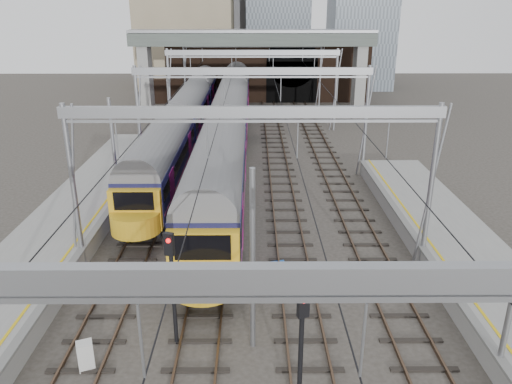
{
  "coord_description": "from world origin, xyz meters",
  "views": [
    {
      "loc": [
        0.02,
        -13.44,
        12.0
      ],
      "look_at": [
        0.18,
        11.93,
        2.4
      ],
      "focal_mm": 35.0,
      "sensor_mm": 36.0,
      "label": 1
    }
  ],
  "objects_px": {
    "train_second": "(190,111)",
    "signal_near_centre": "(301,339)",
    "signal_near_left": "(172,275)",
    "train_main": "(234,97)",
    "relay_cabinet": "(86,356)"
  },
  "relations": [
    {
      "from": "train_main",
      "to": "train_second",
      "type": "distance_m",
      "value": 7.36
    },
    {
      "from": "signal_near_centre",
      "to": "train_main",
      "type": "bearing_deg",
      "value": 73.54
    },
    {
      "from": "signal_near_left",
      "to": "signal_near_centre",
      "type": "bearing_deg",
      "value": -21.18
    },
    {
      "from": "relay_cabinet",
      "to": "train_second",
      "type": "bearing_deg",
      "value": 68.96
    },
    {
      "from": "train_second",
      "to": "relay_cabinet",
      "type": "height_order",
      "value": "train_second"
    },
    {
      "from": "train_second",
      "to": "signal_near_left",
      "type": "bearing_deg",
      "value": -84.35
    },
    {
      "from": "train_second",
      "to": "signal_near_centre",
      "type": "height_order",
      "value": "train_second"
    },
    {
      "from": "train_second",
      "to": "relay_cabinet",
      "type": "relative_size",
      "value": 44.1
    },
    {
      "from": "train_main",
      "to": "signal_near_centre",
      "type": "relative_size",
      "value": 15.47
    },
    {
      "from": "signal_near_centre",
      "to": "signal_near_left",
      "type": "bearing_deg",
      "value": 119.13
    },
    {
      "from": "train_second",
      "to": "relay_cabinet",
      "type": "bearing_deg",
      "value": -89.68
    },
    {
      "from": "signal_near_centre",
      "to": "train_second",
      "type": "bearing_deg",
      "value": 80.73
    },
    {
      "from": "train_second",
      "to": "signal_near_centre",
      "type": "xyz_separation_m",
      "value": [
        7.41,
        -35.15,
        0.47
      ]
    },
    {
      "from": "train_second",
      "to": "signal_near_centre",
      "type": "distance_m",
      "value": 35.92
    },
    {
      "from": "train_main",
      "to": "relay_cabinet",
      "type": "height_order",
      "value": "train_main"
    }
  ]
}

